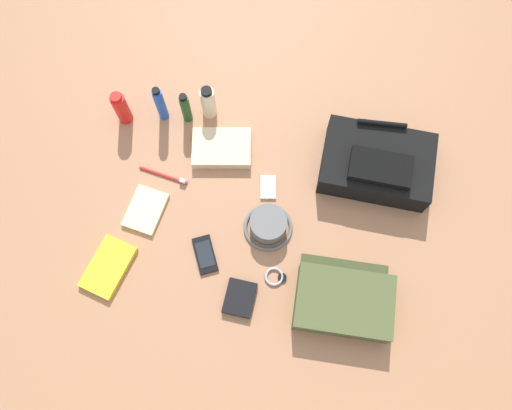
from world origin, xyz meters
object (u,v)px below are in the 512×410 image
notepad (146,210)px  cell_phone (205,255)px  bucket_hat (268,225)px  sunscreen_spray (121,108)px  backpack (377,164)px  wristwatch (275,277)px  lotion_bottle (208,102)px  shampoo_bottle (186,108)px  media_player (268,187)px  toothbrush (166,176)px  toiletry_pouch (344,301)px  paperback_novel (108,267)px  wallet (240,298)px  deodorant_spray (160,104)px  folded_towel (222,148)px

notepad → cell_phone: bearing=-17.5°
bucket_hat → cell_phone: size_ratio=1.19×
sunscreen_spray → backpack: bearing=-6.4°
wristwatch → lotion_bottle: bearing=117.5°
backpack → shampoo_bottle: shampoo_bottle is taller
backpack → lotion_bottle: 0.61m
shampoo_bottle → media_player: shampoo_bottle is taller
backpack → toothbrush: bearing=-171.4°
backpack → toothbrush: (-0.70, -0.11, -0.05)m
toiletry_pouch → lotion_bottle: bearing=129.4°
sunscreen_spray → paperback_novel: size_ratio=0.72×
bucket_hat → wristwatch: bucket_hat is taller
wallet → notepad: 0.43m
deodorant_spray → paperback_novel: size_ratio=0.82×
bucket_hat → paperback_novel: size_ratio=0.77×
wristwatch → wallet: 0.13m
shampoo_bottle → bucket_hat: bearing=-48.7°
backpack → toiletry_pouch: backpack is taller
lotion_bottle → folded_towel: bearing=-66.1°
bucket_hat → lotion_bottle: (-0.25, 0.40, 0.04)m
wristwatch → toothbrush: bearing=143.5°
backpack → notepad: (-0.74, -0.23, -0.05)m
backpack → wristwatch: (-0.29, -0.40, -0.05)m
lotion_bottle → wallet: size_ratio=1.37×
media_player → folded_towel: folded_towel is taller
shampoo_bottle → toiletry_pouch: bearing=-45.3°
toothbrush → shampoo_bottle: bearing=80.4°
toothbrush → wallet: bearing=-51.7°
cell_phone → backpack: bearing=34.4°
deodorant_spray → wristwatch: bearing=-49.5°
paperback_novel → wallet: wallet is taller
paperback_novel → backpack: bearing=27.8°
bucket_hat → cell_phone: bucket_hat is taller
sunscreen_spray → notepad: size_ratio=1.01×
backpack → toothbrush: 0.71m
bucket_hat → media_player: 0.14m
sunscreen_spray → shampoo_bottle: 0.22m
sunscreen_spray → cell_phone: bearing=-52.5°
cell_phone → toothbrush: bearing=124.0°
backpack → notepad: 0.78m
lotion_bottle → wristwatch: 0.63m
paperback_novel → folded_towel: bearing=56.0°
lotion_bottle → notepad: lotion_bottle is taller
cell_phone → folded_towel: folded_towel is taller
sunscreen_spray → toothbrush: (0.18, -0.20, -0.07)m
sunscreen_spray → wallet: 0.76m
toiletry_pouch → shampoo_bottle: 0.83m
shampoo_bottle → paperback_novel: (-0.17, -0.56, -0.06)m
sunscreen_spray → media_player: 0.57m
bucket_hat → wallet: bucket_hat is taller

